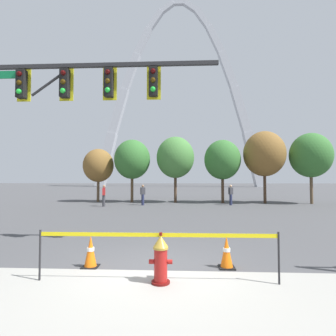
{
  "coord_description": "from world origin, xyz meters",
  "views": [
    {
      "loc": [
        0.63,
        -6.13,
        2.04
      ],
      "look_at": [
        0.07,
        5.0,
        2.5
      ],
      "focal_mm": 28.54,
      "sensor_mm": 36.0,
      "label": 1
    }
  ],
  "objects_px": {
    "traffic_cone_mid_sidewalk": "(91,252)",
    "pedestrian_standing_center": "(143,195)",
    "traffic_cone_by_hydrant": "(227,252)",
    "pedestrian_walking_left": "(104,195)",
    "traffic_signal_gantry": "(51,104)",
    "pedestrian_walking_right": "(231,195)",
    "monument_arch": "(179,104)",
    "fire_hydrant": "(161,259)"
  },
  "relations": [
    {
      "from": "traffic_cone_by_hydrant",
      "to": "monument_arch",
      "type": "xyz_separation_m",
      "value": [
        -1.66,
        64.28,
        21.61
      ]
    },
    {
      "from": "traffic_cone_mid_sidewalk",
      "to": "pedestrian_walking_right",
      "type": "xyz_separation_m",
      "value": [
        5.96,
        14.99,
        0.46
      ]
    },
    {
      "from": "pedestrian_standing_center",
      "to": "traffic_cone_mid_sidewalk",
      "type": "bearing_deg",
      "value": -86.45
    },
    {
      "from": "traffic_cone_mid_sidewalk",
      "to": "monument_arch",
      "type": "relative_size",
      "value": 0.01
    },
    {
      "from": "fire_hydrant",
      "to": "traffic_cone_mid_sidewalk",
      "type": "height_order",
      "value": "fire_hydrant"
    },
    {
      "from": "traffic_cone_mid_sidewalk",
      "to": "pedestrian_walking_left",
      "type": "distance_m",
      "value": 14.03
    },
    {
      "from": "fire_hydrant",
      "to": "pedestrian_walking_left",
      "type": "bearing_deg",
      "value": 110.49
    },
    {
      "from": "traffic_signal_gantry",
      "to": "pedestrian_standing_center",
      "type": "bearing_deg",
      "value": 85.16
    },
    {
      "from": "traffic_signal_gantry",
      "to": "monument_arch",
      "type": "distance_m",
      "value": 64.97
    },
    {
      "from": "traffic_cone_by_hydrant",
      "to": "pedestrian_standing_center",
      "type": "xyz_separation_m",
      "value": [
        -4.04,
        14.45,
        0.46
      ]
    },
    {
      "from": "traffic_signal_gantry",
      "to": "traffic_cone_mid_sidewalk",
      "type": "bearing_deg",
      "value": -44.53
    },
    {
      "from": "traffic_cone_mid_sidewalk",
      "to": "pedestrian_standing_center",
      "type": "relative_size",
      "value": 0.46
    },
    {
      "from": "pedestrian_walking_right",
      "to": "traffic_signal_gantry",
      "type": "bearing_deg",
      "value": -121.3
    },
    {
      "from": "traffic_cone_mid_sidewalk",
      "to": "traffic_signal_gantry",
      "type": "bearing_deg",
      "value": 135.47
    },
    {
      "from": "monument_arch",
      "to": "pedestrian_walking_right",
      "type": "xyz_separation_m",
      "value": [
        4.48,
        -49.4,
        -21.15
      ]
    },
    {
      "from": "traffic_cone_by_hydrant",
      "to": "monument_arch",
      "type": "bearing_deg",
      "value": 91.48
    },
    {
      "from": "monument_arch",
      "to": "pedestrian_walking_left",
      "type": "relative_size",
      "value": 31.93
    },
    {
      "from": "fire_hydrant",
      "to": "pedestrian_walking_left",
      "type": "relative_size",
      "value": 0.62
    },
    {
      "from": "traffic_cone_by_hydrant",
      "to": "pedestrian_standing_center",
      "type": "relative_size",
      "value": 0.46
    },
    {
      "from": "traffic_cone_by_hydrant",
      "to": "traffic_signal_gantry",
      "type": "distance_m",
      "value": 6.77
    },
    {
      "from": "traffic_cone_by_hydrant",
      "to": "pedestrian_walking_left",
      "type": "bearing_deg",
      "value": 116.95
    },
    {
      "from": "pedestrian_walking_left",
      "to": "pedestrian_standing_center",
      "type": "relative_size",
      "value": 1.0
    },
    {
      "from": "monument_arch",
      "to": "pedestrian_standing_center",
      "type": "distance_m",
      "value": 54.18
    },
    {
      "from": "pedestrian_walking_right",
      "to": "pedestrian_standing_center",
      "type": "bearing_deg",
      "value": -176.47
    },
    {
      "from": "traffic_cone_by_hydrant",
      "to": "pedestrian_walking_left",
      "type": "height_order",
      "value": "pedestrian_walking_left"
    },
    {
      "from": "pedestrian_walking_right",
      "to": "monument_arch",
      "type": "bearing_deg",
      "value": 95.18
    },
    {
      "from": "pedestrian_walking_right",
      "to": "pedestrian_walking_left",
      "type": "bearing_deg",
      "value": -171.39
    },
    {
      "from": "pedestrian_walking_left",
      "to": "pedestrian_standing_center",
      "type": "xyz_separation_m",
      "value": [
        2.78,
        1.04,
        0.0
      ]
    },
    {
      "from": "traffic_cone_mid_sidewalk",
      "to": "traffic_signal_gantry",
      "type": "xyz_separation_m",
      "value": [
        -1.97,
        1.94,
        4.05
      ]
    },
    {
      "from": "pedestrian_walking_left",
      "to": "pedestrian_walking_right",
      "type": "xyz_separation_m",
      "value": [
        9.64,
        1.46,
        0.0
      ]
    },
    {
      "from": "fire_hydrant",
      "to": "pedestrian_standing_center",
      "type": "relative_size",
      "value": 0.62
    },
    {
      "from": "traffic_cone_mid_sidewalk",
      "to": "pedestrian_walking_right",
      "type": "bearing_deg",
      "value": 68.31
    },
    {
      "from": "monument_arch",
      "to": "pedestrian_walking_left",
      "type": "distance_m",
      "value": 55.33
    },
    {
      "from": "traffic_cone_mid_sidewalk",
      "to": "pedestrian_walking_right",
      "type": "relative_size",
      "value": 0.46
    },
    {
      "from": "traffic_signal_gantry",
      "to": "pedestrian_walking_right",
      "type": "xyz_separation_m",
      "value": [
        7.93,
        13.05,
        -3.59
      ]
    },
    {
      "from": "traffic_cone_by_hydrant",
      "to": "traffic_cone_mid_sidewalk",
      "type": "xyz_separation_m",
      "value": [
        -3.14,
        -0.11,
        0.0
      ]
    },
    {
      "from": "traffic_cone_by_hydrant",
      "to": "traffic_signal_gantry",
      "type": "relative_size",
      "value": 0.09
    },
    {
      "from": "traffic_cone_mid_sidewalk",
      "to": "monument_arch",
      "type": "distance_m",
      "value": 67.94
    },
    {
      "from": "traffic_cone_mid_sidewalk",
      "to": "traffic_signal_gantry",
      "type": "distance_m",
      "value": 4.9
    },
    {
      "from": "pedestrian_walking_right",
      "to": "fire_hydrant",
      "type": "bearing_deg",
      "value": -105.05
    },
    {
      "from": "pedestrian_walking_right",
      "to": "traffic_cone_by_hydrant",
      "type": "bearing_deg",
      "value": -100.74
    },
    {
      "from": "traffic_cone_mid_sidewalk",
      "to": "pedestrian_standing_center",
      "type": "height_order",
      "value": "pedestrian_standing_center"
    }
  ]
}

